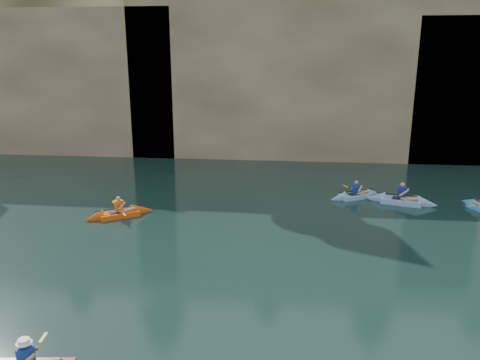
# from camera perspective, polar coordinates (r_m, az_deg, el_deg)

# --- Properties ---
(ground) EXTENTS (160.00, 160.00, 0.00)m
(ground) POSITION_cam_1_polar(r_m,az_deg,el_deg) (12.48, 0.13, -19.78)
(ground) COLOR black
(ground) RESTS_ON ground
(cliff) EXTENTS (70.00, 16.00, 12.00)m
(cliff) POSITION_cam_1_polar(r_m,az_deg,el_deg) (40.21, 4.77, 13.46)
(cliff) COLOR tan
(cliff) RESTS_ON ground
(cliff_slab_west) EXTENTS (26.00, 2.40, 10.56)m
(cliff_slab_west) POSITION_cam_1_polar(r_m,az_deg,el_deg) (39.01, -27.05, 10.79)
(cliff_slab_west) COLOR tan
(cliff_slab_west) RESTS_ON ground
(cliff_slab_center) EXTENTS (24.00, 2.40, 11.40)m
(cliff_slab_center) POSITION_cam_1_polar(r_m,az_deg,el_deg) (32.82, 7.97, 12.47)
(cliff_slab_center) COLOR tan
(cliff_slab_center) RESTS_ON ground
(sea_cave_west) EXTENTS (4.50, 1.00, 4.00)m
(sea_cave_west) POSITION_cam_1_polar(r_m,az_deg,el_deg) (37.71, -24.42, 5.95)
(sea_cave_west) COLOR black
(sea_cave_west) RESTS_ON ground
(sea_cave_center) EXTENTS (3.50, 1.00, 3.20)m
(sea_cave_center) POSITION_cam_1_polar(r_m,az_deg,el_deg) (32.99, -2.78, 5.45)
(sea_cave_center) COLOR black
(sea_cave_center) RESTS_ON ground
(sea_cave_east) EXTENTS (5.00, 1.00, 4.50)m
(sea_cave_east) POSITION_cam_1_polar(r_m,az_deg,el_deg) (33.70, 21.57, 5.73)
(sea_cave_east) COLOR black
(sea_cave_east) RESTS_ON ground
(kayaker_orange) EXTENTS (2.98, 2.34, 1.19)m
(kayaker_orange) POSITION_cam_1_polar(r_m,az_deg,el_deg) (21.92, -14.51, -3.98)
(kayaker_orange) COLOR #E4500E
(kayaker_orange) RESTS_ON ground
(kayaker_ltblue_near) EXTENTS (3.46, 2.52, 1.34)m
(kayaker_ltblue_near) POSITION_cam_1_polar(r_m,az_deg,el_deg) (24.35, 19.05, -2.38)
(kayaker_ltblue_near) COLOR #7CA2CF
(kayaker_ltblue_near) RESTS_ON ground
(kayaker_ltblue_mid) EXTENTS (2.98, 2.05, 1.15)m
(kayaker_ltblue_mid) POSITION_cam_1_polar(r_m,az_deg,el_deg) (24.64, 13.91, -1.83)
(kayaker_ltblue_mid) COLOR #7CA5D0
(kayaker_ltblue_mid) RESTS_ON ground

